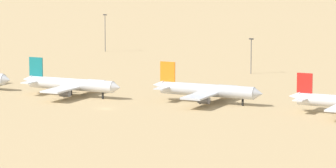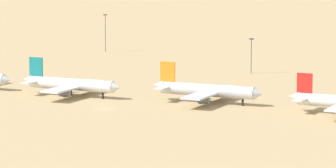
% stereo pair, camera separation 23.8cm
% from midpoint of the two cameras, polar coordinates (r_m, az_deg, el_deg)
% --- Properties ---
extents(ground, '(4000.00, 4000.00, 0.00)m').
position_cam_midpoint_polar(ground, '(320.55, -3.59, -1.40)').
color(ground, tan).
extents(parked_jet_teal_2, '(38.77, 32.53, 12.82)m').
position_cam_midpoint_polar(parked_jet_teal_2, '(345.83, -5.56, -0.02)').
color(parked_jet_teal_2, silver).
rests_on(parked_jet_teal_2, ground).
extents(parked_jet_orange_3, '(39.30, 33.00, 12.99)m').
position_cam_midpoint_polar(parked_jet_orange_3, '(330.33, 2.15, -0.36)').
color(parked_jet_orange_3, silver).
rests_on(parked_jet_orange_3, ground).
extents(light_pole_mid, '(1.80, 0.50, 17.99)m').
position_cam_midpoint_polar(light_pole_mid, '(484.65, -3.59, 3.04)').
color(light_pole_mid, '#59595E').
rests_on(light_pole_mid, ground).
extents(light_pole_east, '(1.80, 0.50, 14.26)m').
position_cam_midpoint_polar(light_pole_east, '(404.25, 4.71, 1.75)').
color(light_pole_east, '#59595E').
rests_on(light_pole_east, ground).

